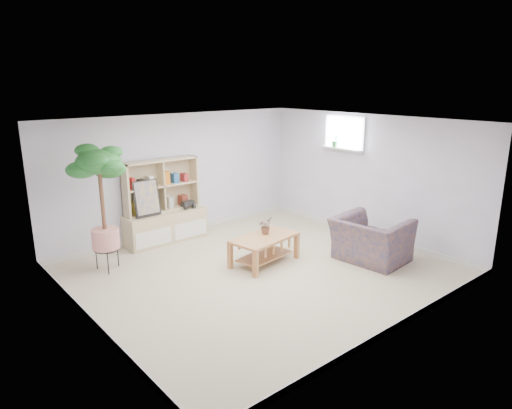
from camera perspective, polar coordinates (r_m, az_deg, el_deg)
floor at (r=7.54m, az=0.47°, el=-8.24°), size 5.50×5.00×0.01m
ceiling at (r=6.94m, az=0.52°, el=10.25°), size 5.50×5.00×0.01m
walls at (r=7.15m, az=0.50°, el=0.62°), size 5.51×5.01×2.40m
baseboard at (r=7.52m, az=0.48°, el=-7.89°), size 5.50×5.00×0.10m
window at (r=9.35m, az=11.04°, el=8.80°), size 0.10×0.98×0.68m
window_sill at (r=9.34m, az=10.70°, el=6.83°), size 0.14×1.00×0.04m
storage_unit at (r=8.79m, az=-11.35°, el=0.36°), size 1.58×0.53×1.58m
poster at (r=8.53m, az=-13.51°, el=0.74°), size 0.49×0.12×0.67m
toy_truck at (r=8.98m, az=-8.49°, el=0.05°), size 0.34×0.25×0.17m
coffee_table at (r=7.75m, az=1.06°, el=-5.68°), size 1.24×0.80×0.47m
table_plant at (r=7.78m, az=1.17°, el=-2.69°), size 0.32×0.31×0.27m
floor_tree at (r=7.61m, az=-18.59°, el=-0.56°), size 0.88×0.88×2.07m
armchair at (r=8.02m, az=14.19°, el=-3.93°), size 1.12×1.26×0.87m
sill_plant at (r=9.45m, az=9.84°, el=7.87°), size 0.17×0.15×0.26m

